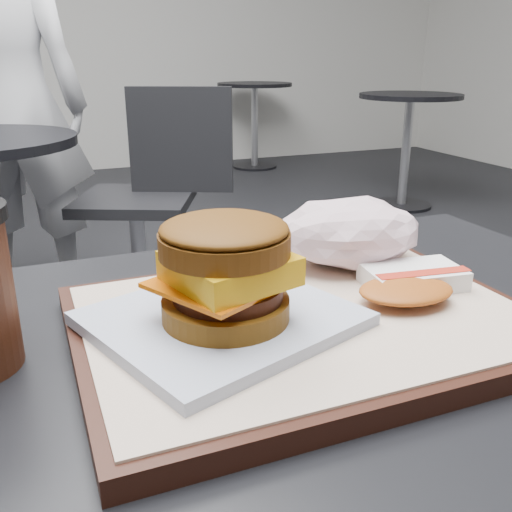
% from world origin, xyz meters
% --- Properties ---
extents(serving_tray, '(0.38, 0.28, 0.02)m').
position_xyz_m(serving_tray, '(0.03, 0.03, 0.78)').
color(serving_tray, black).
rests_on(serving_tray, customer_table).
extents(breakfast_sandwich, '(0.24, 0.22, 0.09)m').
position_xyz_m(breakfast_sandwich, '(-0.04, 0.03, 0.83)').
color(breakfast_sandwich, silver).
rests_on(breakfast_sandwich, serving_tray).
extents(hash_brown, '(0.12, 0.10, 0.02)m').
position_xyz_m(hash_brown, '(0.13, 0.03, 0.80)').
color(hash_brown, white).
rests_on(hash_brown, serving_tray).
extents(crumpled_wrapper, '(0.15, 0.12, 0.07)m').
position_xyz_m(crumpled_wrapper, '(0.13, 0.13, 0.82)').
color(crumpled_wrapper, white).
rests_on(crumpled_wrapper, serving_tray).
extents(neighbor_chair, '(0.66, 0.56, 0.88)m').
position_xyz_m(neighbor_chair, '(0.27, 1.80, 0.51)').
color(neighbor_chair, '#B1B1B6').
rests_on(neighbor_chair, ground).
extents(patron, '(0.66, 0.52, 1.60)m').
position_xyz_m(patron, '(-0.19, 2.17, 0.80)').
color(patron, silver).
rests_on(patron, ground).
extents(bg_table_near, '(0.66, 0.66, 0.75)m').
position_xyz_m(bg_table_near, '(2.20, 2.80, 0.56)').
color(bg_table_near, black).
rests_on(bg_table_near, ground).
extents(bg_table_far, '(0.66, 0.66, 0.75)m').
position_xyz_m(bg_table_far, '(1.80, 4.50, 0.56)').
color(bg_table_far, black).
rests_on(bg_table_far, ground).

